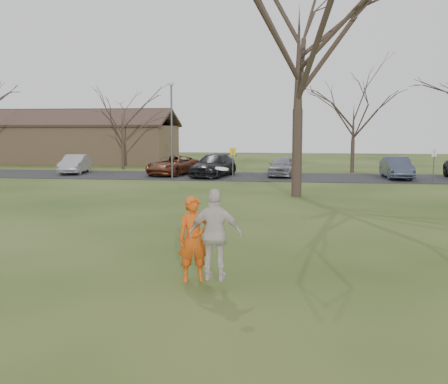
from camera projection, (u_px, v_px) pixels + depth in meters
The scene contains 15 objects.
ground at pixel (198, 283), 11.57m from camera, with size 120.00×120.00×0.00m, color #1E380F.
parking_strip at pixel (268, 177), 36.14m from camera, with size 62.00×6.50×0.04m, color black.
player_defender at pixel (194, 239), 11.60m from camera, with size 0.68×0.45×1.86m, color #D14D11.
car_1 at pixel (75, 164), 38.58m from camera, with size 1.43×4.09×1.35m, color #9A999E.
car_2 at pixel (173, 165), 37.35m from camera, with size 2.22×4.82×1.34m, color #552614.
car_3 at pixel (214, 165), 36.25m from camera, with size 2.07×5.09×1.48m, color black.
car_4 at pixel (282, 166), 36.29m from camera, with size 1.61×3.99×1.36m, color gray.
car_5 at pixel (396, 168), 34.71m from camera, with size 1.49×4.27×1.41m, color #343B4E.
catching_play at pixel (216, 235), 10.89m from camera, with size 1.11×0.46×2.33m.
building at pixel (68, 142), 51.47m from camera, with size 20.60×8.50×5.14m.
lamp_post at pixel (172, 117), 34.04m from camera, with size 0.34×0.34×6.27m.
sign_yellow at pixel (233, 158), 33.30m from camera, with size 0.35×0.35×2.08m.
sign_white at pixel (434, 160), 31.62m from camera, with size 0.35×0.35×2.08m.
big_tree at pixel (299, 49), 25.19m from camera, with size 9.00×9.00×14.00m, color #352821, non-canonical shape.
small_tree_row at pixel (331, 120), 40.03m from camera, with size 55.00×5.90×8.50m.
Camera 1 is at (2.14, -11.06, 3.34)m, focal length 42.91 mm.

